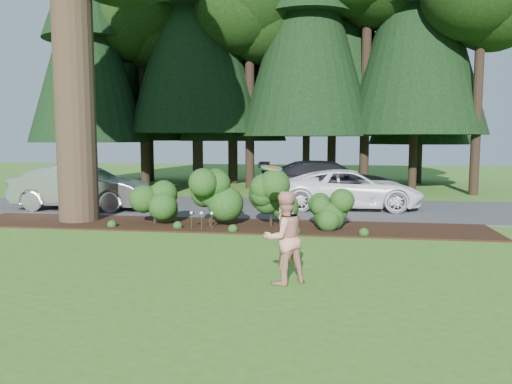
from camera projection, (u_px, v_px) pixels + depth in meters
The scene contains 12 objects.
ground at pixel (188, 249), 11.96m from camera, with size 80.00×80.00×0.00m, color #3A641C.
mulch_bed at pixel (219, 225), 15.15m from camera, with size 16.00×2.50×0.05m, color black.
driveway at pixel (243, 207), 19.33m from camera, with size 22.00×6.00×0.03m, color #38383A.
shrub_row at pixel (243, 201), 14.84m from camera, with size 6.53×1.60×1.61m.
lily_cluster at pixel (202, 214), 14.31m from camera, with size 0.69×0.09×0.57m.
tree_wall at pixel (276, 12), 27.00m from camera, with size 25.66×12.15×17.09m.
car_silver_wagon at pixel (81, 187), 18.51m from camera, with size 1.73×4.97×1.64m, color #B4B4B9.
car_white_suv at pixel (351, 189), 18.68m from camera, with size 2.43×5.27×1.46m, color white.
car_dark_suv at pixel (328, 181), 21.00m from camera, with size 2.37×5.84×1.70m, color black.
child at pixel (287, 225), 11.99m from camera, with size 0.42×0.27×1.15m, color silver.
adult at pixel (284, 238), 9.05m from camera, with size 0.83×0.64×1.70m, color #CA411B.
frisbee at pixel (272, 168), 12.12m from camera, with size 0.54×0.53×0.15m.
Camera 1 is at (3.41, -11.36, 2.64)m, focal length 35.00 mm.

